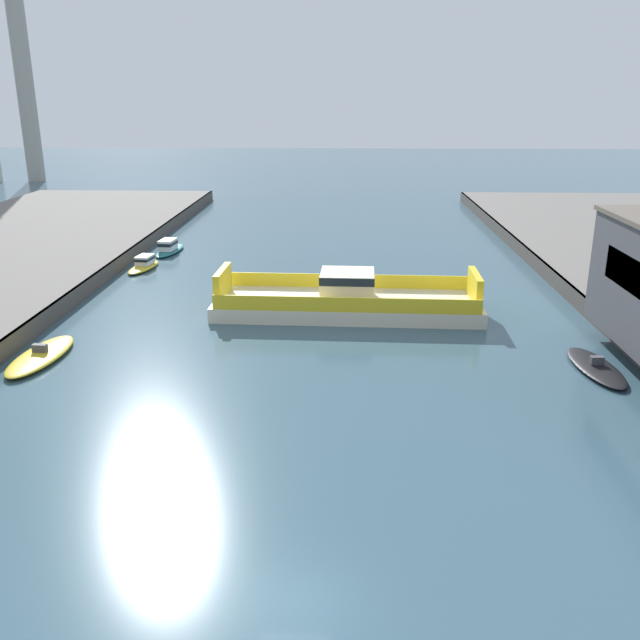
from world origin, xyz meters
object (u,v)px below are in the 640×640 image
Objects in this scene: moored_boat_mid_right at (144,264)px; smokestack_distant_a at (23,72)px; chain_ferry at (347,300)px; moored_boat_far_right at (41,355)px; moored_boat_near_left at (596,367)px; moored_boat_near_right at (169,248)px.

moored_boat_mid_right is 81.70m from smokestack_distant_a.
chain_ferry is at bearing -33.92° from moored_boat_mid_right.
moored_boat_near_left is at bearing -0.78° from moored_boat_far_right.
moored_boat_far_right reaches higher than moored_boat_near_left.
moored_boat_near_left is at bearing -42.37° from moored_boat_near_right.
moored_boat_mid_right is at bearing -59.29° from smokestack_distant_a.
moored_boat_mid_right is at bearing -95.57° from moored_boat_near_right.
smokestack_distant_a is (-75.18, 92.26, 19.74)m from moored_boat_near_left.
chain_ferry is at bearing -46.82° from moored_boat_near_right.
moored_boat_mid_right reaches higher than moored_boat_far_right.
smokestack_distant_a is at bearing 129.18° from moored_boat_near_left.
moored_boat_near_left is (15.14, -10.92, -0.81)m from chain_ferry.
moored_boat_near_left is 34.52m from moored_boat_far_right.
chain_ferry reaches higher than moored_boat_mid_right.
moored_boat_mid_right is at bearing 90.36° from moored_boat_far_right.
moored_boat_far_right is (-34.52, 0.47, 0.06)m from moored_boat_near_left.
moored_boat_mid_right is 0.15× the size of smokestack_distant_a.
moored_boat_near_right is at bearing 89.00° from moored_boat_far_right.
chain_ferry is 102.86m from smokestack_distant_a.
moored_boat_far_right is at bearing -66.11° from smokestack_distant_a.
smokestack_distant_a reaches higher than moored_boat_far_right.
chain_ferry is 18.68m from moored_boat_near_left.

